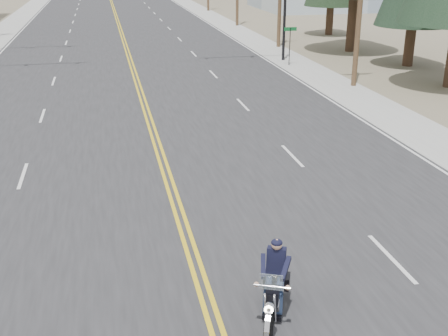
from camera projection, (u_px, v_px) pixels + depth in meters
road at (115, 13)px, 73.75m from camera, size 20.00×200.00×0.01m
sidewalk_left at (23, 15)px, 71.50m from camera, size 3.00×200.00×0.01m
sidewalk_right at (201, 11)px, 75.99m from camera, size 3.00×200.00×0.01m
street_sign at (290, 39)px, 38.71m from camera, size 0.90×0.06×2.62m
motorcyclist at (274, 283)px, 11.87m from camera, size 1.77×2.44×1.75m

